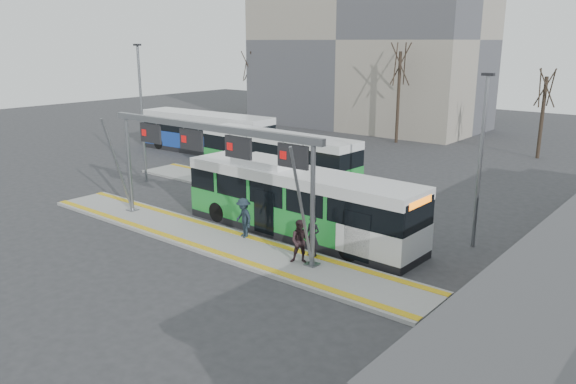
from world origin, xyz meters
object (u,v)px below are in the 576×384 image
(passenger_b, at_px, (301,242))
(passenger_c, at_px, (244,218))
(passenger_a, at_px, (313,236))
(hero_bus, at_px, (298,203))
(gantry, at_px, (208,147))

(passenger_b, height_order, passenger_c, passenger_c)
(passenger_a, height_order, passenger_b, passenger_b)
(hero_bus, bearing_deg, passenger_b, -49.02)
(passenger_a, relative_size, passenger_b, 0.96)
(passenger_a, bearing_deg, hero_bus, 133.66)
(passenger_b, relative_size, passenger_c, 0.99)
(hero_bus, xyz_separation_m, passenger_b, (2.52, -3.04, -0.50))
(hero_bus, distance_m, passenger_c, 2.69)
(passenger_c, bearing_deg, hero_bus, 75.06)
(passenger_a, height_order, passenger_c, passenger_c)
(hero_bus, xyz_separation_m, passenger_c, (-1.45, -2.21, -0.49))
(passenger_a, bearing_deg, passenger_c, 175.96)
(gantry, relative_size, hero_bus, 1.04)
(hero_bus, bearing_deg, passenger_a, -39.95)
(hero_bus, bearing_deg, passenger_c, -121.95)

